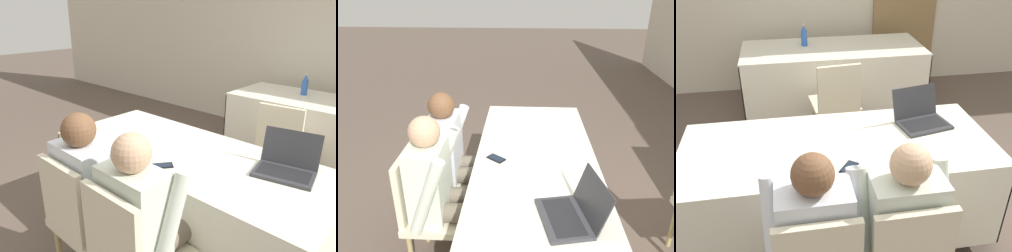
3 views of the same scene
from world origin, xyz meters
The scene contains 10 objects.
ground_plane centered at (0.00, 0.00, 0.00)m, with size 24.00×24.00×0.00m, color brown.
conference_table_near centered at (0.00, 0.00, 0.58)m, with size 2.04×0.85×0.75m.
laptop centered at (0.62, 0.17, 0.80)m, with size 0.40×0.36×0.23m.
cell_phone centered at (0.02, -0.28, 0.76)m, with size 0.13×0.14×0.01m.
paper_beside_laptop centered at (-0.62, -0.15, 0.75)m, with size 0.32×0.36×0.00m.
paper_centre_table centered at (-0.24, 0.21, 0.75)m, with size 0.30×0.35×0.00m.
chair_near_left centered at (-0.23, -0.73, 0.49)m, with size 0.44×0.44×0.89m.
chair_near_right centered at (0.23, -0.73, 0.49)m, with size 0.44×0.44×0.89m.
person_checkered_shirt centered at (-0.23, -0.63, 0.65)m, with size 0.50×0.52×1.15m.
person_white_shirt centered at (0.23, -0.63, 0.65)m, with size 0.50×0.52×1.15m.
Camera 2 is at (2.02, -0.10, 1.92)m, focal length 35.00 mm.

